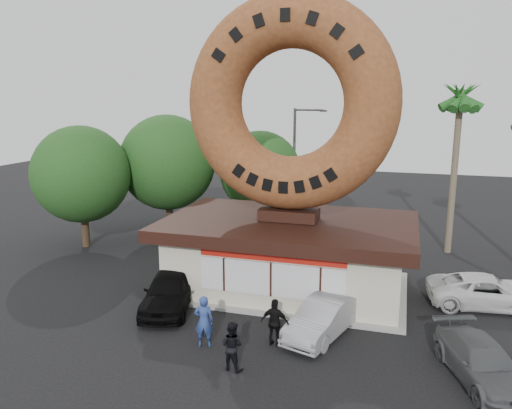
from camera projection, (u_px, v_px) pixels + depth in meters
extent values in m
plane|color=black|center=(249.00, 349.00, 17.59)|extent=(90.00, 90.00, 0.00)
cube|color=beige|center=(288.00, 257.00, 22.88)|extent=(10.00, 6.00, 3.00)
cube|color=#999993|center=(288.00, 287.00, 23.18)|extent=(10.60, 6.60, 0.15)
cube|color=#3F3F3F|center=(289.00, 225.00, 22.55)|extent=(10.00, 6.00, 0.10)
cube|color=black|center=(289.00, 226.00, 22.56)|extent=(11.20, 7.20, 0.55)
cube|color=silver|center=(271.00, 279.00, 20.02)|extent=(6.00, 0.12, 1.40)
cube|color=red|center=(271.00, 256.00, 19.79)|extent=(6.00, 0.10, 0.45)
cube|color=black|center=(289.00, 214.00, 22.44)|extent=(2.60, 1.40, 0.50)
torus|color=#97562C|center=(291.00, 104.00, 21.41)|extent=(9.26, 2.36, 9.26)
cylinder|color=#473321|center=(169.00, 209.00, 32.08)|extent=(0.44, 0.44, 3.30)
sphere|color=#1C4A1A|center=(168.00, 162.00, 31.44)|extent=(6.00, 6.00, 6.00)
cylinder|color=#473321|center=(260.00, 211.00, 32.44)|extent=(0.44, 0.44, 2.86)
sphere|color=#1C4A1A|center=(260.00, 171.00, 31.89)|extent=(5.20, 5.20, 5.20)
cylinder|color=#473321|center=(85.00, 221.00, 29.35)|extent=(0.44, 0.44, 3.08)
sphere|color=#1C4A1A|center=(81.00, 174.00, 28.75)|extent=(5.60, 5.60, 5.60)
cylinder|color=#726651|center=(454.00, 174.00, 27.61)|extent=(0.36, 0.36, 9.00)
cylinder|color=#59595E|center=(294.00, 171.00, 32.27)|extent=(0.18, 0.18, 8.00)
cylinder|color=#59595E|center=(309.00, 110.00, 31.18)|extent=(1.80, 0.12, 0.12)
cube|color=#59595E|center=(323.00, 111.00, 30.94)|extent=(0.45, 0.20, 0.12)
imported|color=navy|center=(204.00, 321.00, 17.66)|extent=(0.78, 0.60, 1.89)
imported|color=black|center=(232.00, 346.00, 16.17)|extent=(0.91, 0.77, 1.64)
imported|color=black|center=(275.00, 323.00, 17.71)|extent=(1.05, 0.49, 1.75)
imported|color=black|center=(169.00, 290.00, 20.89)|extent=(2.89, 4.91, 1.57)
imported|color=#9E9EA3|center=(323.00, 318.00, 18.52)|extent=(2.59, 4.34, 1.35)
imported|color=#575A5C|center=(481.00, 361.00, 15.59)|extent=(3.13, 4.66, 1.25)
imported|color=silver|center=(488.00, 292.00, 21.03)|extent=(5.16, 2.88, 1.36)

